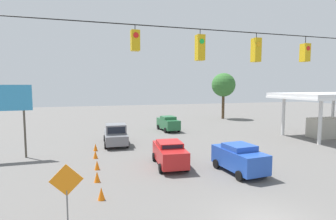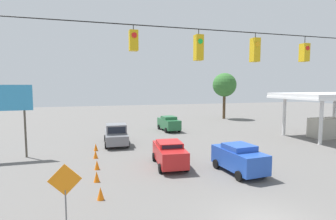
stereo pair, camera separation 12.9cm
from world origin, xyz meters
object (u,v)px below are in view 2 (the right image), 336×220
object	(u,v)px
traffic_cone_fifth	(96,147)
work_zone_sign	(65,185)
traffic_cone_second	(97,177)
gas_station	(329,105)
roadside_billboard	(3,104)
sedan_green_oncoming_deep	(169,123)
overhead_signal_span	(255,87)
pickup_truck_grey_withflow_far	(116,135)
traffic_cone_fourth	(96,154)
traffic_cone_third	(97,165)
sedan_blue_crossing_near	(239,158)
traffic_cone_nearest	(101,193)
tree_horizon_left	(224,85)
sedan_red_withflow_mid	(169,153)

from	to	relation	value
traffic_cone_fifth	work_zone_sign	bearing A→B (deg)	84.18
traffic_cone_second	gas_station	xyz separation A→B (m)	(-25.45, -6.87, 3.33)
gas_station	roadside_billboard	distance (m)	32.37
sedan_green_oncoming_deep	roadside_billboard	xyz separation A→B (m)	(16.39, 8.93, 3.45)
overhead_signal_span	sedan_green_oncoming_deep	world-z (taller)	overhead_signal_span
pickup_truck_grey_withflow_far	traffic_cone_fourth	bearing A→B (deg)	65.93
traffic_cone_fourth	roadside_billboard	xyz separation A→B (m)	(6.95, -1.95, 4.10)
traffic_cone_third	gas_station	size ratio (longest dim) A/B	0.06
sedan_green_oncoming_deep	work_zone_sign	bearing A→B (deg)	63.78
overhead_signal_span	sedan_green_oncoming_deep	bearing A→B (deg)	-96.89
traffic_cone_third	traffic_cone_fifth	world-z (taller)	same
sedan_blue_crossing_near	traffic_cone_nearest	world-z (taller)	sedan_blue_crossing_near
gas_station	tree_horizon_left	size ratio (longest dim) A/B	1.34
overhead_signal_span	traffic_cone_fifth	distance (m)	16.47
traffic_cone_nearest	tree_horizon_left	size ratio (longest dim) A/B	0.08
sedan_red_withflow_mid	traffic_cone_nearest	bearing A→B (deg)	41.67
traffic_cone_fourth	work_zone_sign	world-z (taller)	work_zone_sign
roadside_billboard	work_zone_sign	world-z (taller)	roadside_billboard
work_zone_sign	traffic_cone_fourth	bearing A→B (deg)	-96.81
tree_horizon_left	traffic_cone_fifth	bearing A→B (deg)	38.08
traffic_cone_third	gas_station	distance (m)	25.97
sedan_green_oncoming_deep	tree_horizon_left	xyz separation A→B (m)	(-13.06, -9.26, 4.98)
sedan_red_withflow_mid	sedan_green_oncoming_deep	bearing A→B (deg)	-106.52
traffic_cone_nearest	tree_horizon_left	world-z (taller)	tree_horizon_left
sedan_blue_crossing_near	tree_horizon_left	world-z (taller)	tree_horizon_left
work_zone_sign	tree_horizon_left	bearing A→B (deg)	-127.44
sedan_red_withflow_mid	sedan_blue_crossing_near	xyz separation A→B (m)	(-4.04, 2.80, 0.06)
work_zone_sign	gas_station	bearing A→B (deg)	-155.16
work_zone_sign	sedan_red_withflow_mid	bearing A→B (deg)	-131.29
sedan_green_oncoming_deep	traffic_cone_second	size ratio (longest dim) A/B	6.68
sedan_red_withflow_mid	work_zone_sign	bearing A→B (deg)	48.71
traffic_cone_nearest	gas_station	distance (m)	27.25
traffic_cone_second	traffic_cone_third	world-z (taller)	same
sedan_blue_crossing_near	work_zone_sign	distance (m)	11.48
traffic_cone_fourth	traffic_cone_third	bearing A→B (deg)	90.77
roadside_billboard	traffic_cone_nearest	bearing A→B (deg)	125.02
traffic_cone_third	traffic_cone_fourth	xyz separation A→B (m)	(0.04, -2.99, 0.00)
sedan_red_withflow_mid	traffic_cone_fourth	distance (m)	6.31
sedan_blue_crossing_near	traffic_cone_nearest	distance (m)	9.28
work_zone_sign	traffic_cone_third	bearing A→B (deg)	-99.62
traffic_cone_nearest	traffic_cone_fourth	xyz separation A→B (m)	(0.09, -8.09, 0.00)
pickup_truck_grey_withflow_far	traffic_cone_second	xyz separation A→B (m)	(2.11, 10.10, -0.64)
sedan_blue_crossing_near	overhead_signal_span	bearing A→B (deg)	64.29
traffic_cone_fifth	gas_station	world-z (taller)	gas_station
sedan_blue_crossing_near	traffic_cone_fifth	size ratio (longest dim) A/B	6.30
traffic_cone_second	gas_station	bearing A→B (deg)	-164.90
overhead_signal_span	traffic_cone_second	world-z (taller)	overhead_signal_span
sedan_blue_crossing_near	roadside_billboard	size ratio (longest dim) A/B	0.71
pickup_truck_grey_withflow_far	traffic_cone_second	size ratio (longest dim) A/B	8.02
overhead_signal_span	roadside_billboard	distance (m)	19.22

